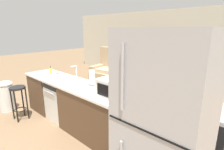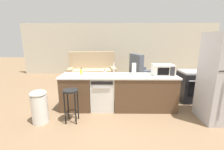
# 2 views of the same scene
# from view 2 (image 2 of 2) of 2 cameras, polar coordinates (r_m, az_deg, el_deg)

# --- Properties ---
(ground_plane) EXTENTS (24.00, 24.00, 0.00)m
(ground_plane) POSITION_cam_2_polar(r_m,az_deg,el_deg) (4.08, 0.21, -12.48)
(ground_plane) COLOR #896B4C
(wall_back) EXTENTS (10.00, 0.06, 2.60)m
(wall_back) POSITION_cam_2_polar(r_m,az_deg,el_deg) (7.90, 2.66, 9.76)
(wall_back) COLOR beige
(wall_back) RESTS_ON ground_plane
(kitchen_counter) EXTENTS (2.94, 0.66, 0.90)m
(kitchen_counter) POSITION_cam_2_polar(r_m,az_deg,el_deg) (3.92, 3.74, -6.94)
(kitchen_counter) COLOR brown
(kitchen_counter) RESTS_ON ground_plane
(dishwasher) EXTENTS (0.58, 0.61, 0.84)m
(dishwasher) POSITION_cam_2_polar(r_m,az_deg,el_deg) (3.93, -3.46, -6.90)
(dishwasher) COLOR silver
(dishwasher) RESTS_ON ground_plane
(stove_range) EXTENTS (0.76, 0.68, 0.90)m
(stove_range) POSITION_cam_2_polar(r_m,az_deg,el_deg) (5.00, 28.37, -3.71)
(stove_range) COLOR black
(stove_range) RESTS_ON ground_plane
(refrigerator) EXTENTS (0.72, 0.73, 1.93)m
(refrigerator) POSITION_cam_2_polar(r_m,az_deg,el_deg) (3.98, 36.36, -1.07)
(refrigerator) COLOR #B7B7BC
(refrigerator) RESTS_ON ground_plane
(microwave) EXTENTS (0.50, 0.37, 0.28)m
(microwave) POSITION_cam_2_polar(r_m,az_deg,el_deg) (3.94, 18.80, 1.85)
(microwave) COLOR white
(microwave) RESTS_ON kitchen_counter
(sink_faucet) EXTENTS (0.07, 0.18, 0.30)m
(sink_faucet) POSITION_cam_2_polar(r_m,az_deg,el_deg) (3.92, 0.72, 2.37)
(sink_faucet) COLOR silver
(sink_faucet) RESTS_ON kitchen_counter
(paper_towel_roll) EXTENTS (0.14, 0.14, 0.28)m
(paper_towel_roll) POSITION_cam_2_polar(r_m,az_deg,el_deg) (3.94, 8.34, 2.38)
(paper_towel_roll) COLOR #4C4C51
(paper_towel_roll) RESTS_ON kitchen_counter
(soap_bottle) EXTENTS (0.06, 0.06, 0.18)m
(soap_bottle) POSITION_cam_2_polar(r_m,az_deg,el_deg) (3.65, -2.68, 0.58)
(soap_bottle) COLOR silver
(soap_bottle) RESTS_ON kitchen_counter
(dish_soap_bottle) EXTENTS (0.06, 0.06, 0.18)m
(dish_soap_bottle) POSITION_cam_2_polar(r_m,az_deg,el_deg) (3.92, -11.64, 1.22)
(dish_soap_bottle) COLOR yellow
(dish_soap_bottle) RESTS_ON kitchen_counter
(kettle) EXTENTS (0.21, 0.17, 0.19)m
(kettle) POSITION_cam_2_polar(r_m,az_deg,el_deg) (4.86, 31.49, 1.97)
(kettle) COLOR silver
(kettle) RESTS_ON stove_range
(bar_stool) EXTENTS (0.32, 0.32, 0.74)m
(bar_stool) POSITION_cam_2_polar(r_m,az_deg,el_deg) (3.37, -15.33, -8.72)
(bar_stool) COLOR black
(bar_stool) RESTS_ON ground_plane
(trash_bin) EXTENTS (0.35, 0.35, 0.74)m
(trash_bin) POSITION_cam_2_polar(r_m,az_deg,el_deg) (3.64, -25.90, -10.67)
(trash_bin) COLOR white
(trash_bin) RESTS_ON ground_plane
(couch) EXTENTS (2.10, 1.14, 1.27)m
(couch) POSITION_cam_2_polar(r_m,az_deg,el_deg) (6.64, -7.49, 1.11)
(couch) COLOR tan
(couch) RESTS_ON ground_plane
(armchair) EXTENTS (1.06, 1.09, 1.20)m
(armchair) POSITION_cam_2_polar(r_m,az_deg,el_deg) (6.60, 10.56, 0.53)
(armchair) COLOR #515B6B
(armchair) RESTS_ON ground_plane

